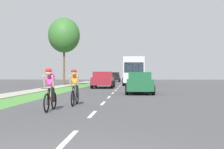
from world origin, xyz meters
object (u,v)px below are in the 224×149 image
Objects in this scene: bus_silver at (133,70)px; cyclist_lead at (50,89)px; cyclist_trailing at (75,87)px; pickup_maroon at (103,80)px; sedan_dark_green at (139,83)px; suv_black at (114,77)px; street_tree_far at (64,35)px.

cyclist_lead is at bearing -96.26° from bus_silver.
bus_silver reaches higher than cyclist_lead.
cyclist_trailing is at bearing 75.74° from cyclist_lead.
sedan_dark_green is at bearing -69.75° from pickup_maroon.
cyclist_trailing is 0.37× the size of suv_black.
pickup_maroon reaches higher than cyclist_lead.
pickup_maroon is 0.60× the size of street_tree_far.
bus_silver is at bearing -78.09° from suv_black.
suv_black is (-0.27, 26.55, 0.12)m from pickup_maroon.
sedan_dark_green is at bearing 70.35° from cyclist_trailing.
bus_silver is at bearing 90.77° from sedan_dark_green.
cyclist_trailing is 0.34× the size of pickup_maroon.
cyclist_lead is 27.94m from street_tree_far.
pickup_maroon is 26.56m from suv_black.
street_tree_far reaches higher than pickup_maroon.
sedan_dark_green is at bearing 71.39° from cyclist_lead.
sedan_dark_green is (3.59, 10.65, -0.04)m from cyclist_lead.
suv_black reaches higher than pickup_maroon.
cyclist_lead is at bearing -108.61° from sedan_dark_green.
suv_black is (-0.61, 44.29, 0.14)m from cyclist_trailing.
cyclist_lead is 0.37× the size of suv_black.
street_tree_far is at bearing -105.16° from suv_black.
suv_black is (-0.08, 46.40, 0.14)m from cyclist_lead.
sedan_dark_green is 0.91× the size of suv_black.
cyclist_lead is 0.34× the size of pickup_maroon.
bus_silver is at bearing 84.35° from cyclist_trailing.
pickup_maroon is at bearing -51.68° from street_tree_far.
sedan_dark_green is at bearing -89.23° from bus_silver.
pickup_maroon is (0.20, 19.84, 0.02)m from cyclist_lead.
pickup_maroon is at bearing 89.44° from cyclist_lead.
suv_black reaches higher than sedan_dark_green.
street_tree_far is at bearing 101.29° from cyclist_lead.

